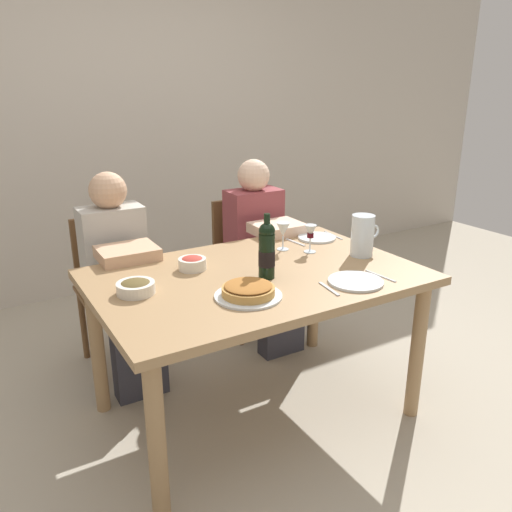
# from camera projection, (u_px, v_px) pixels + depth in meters

# --- Properties ---
(ground_plane) EXTENTS (8.00, 8.00, 0.00)m
(ground_plane) POSITION_uv_depth(u_px,v_px,m) (256.00, 411.00, 2.64)
(ground_plane) COLOR #B2A893
(back_wall) EXTENTS (8.00, 0.10, 2.80)m
(back_wall) POSITION_uv_depth(u_px,v_px,m) (116.00, 111.00, 3.89)
(back_wall) COLOR beige
(back_wall) RESTS_ON ground
(dining_table) EXTENTS (1.50, 1.00, 0.76)m
(dining_table) POSITION_uv_depth(u_px,v_px,m) (256.00, 291.00, 2.43)
(dining_table) COLOR #9E7A51
(dining_table) RESTS_ON ground
(wine_bottle) EXTENTS (0.08, 0.08, 0.30)m
(wine_bottle) POSITION_uv_depth(u_px,v_px,m) (267.00, 251.00, 2.30)
(wine_bottle) COLOR black
(wine_bottle) RESTS_ON dining_table
(water_pitcher) EXTENTS (0.17, 0.12, 0.21)m
(water_pitcher) POSITION_uv_depth(u_px,v_px,m) (362.00, 238.00, 2.61)
(water_pitcher) COLOR silver
(water_pitcher) RESTS_ON dining_table
(baked_tart) EXTENTS (0.28, 0.28, 0.06)m
(baked_tart) POSITION_uv_depth(u_px,v_px,m) (248.00, 291.00, 2.12)
(baked_tart) COLOR silver
(baked_tart) RESTS_ON dining_table
(salad_bowl) EXTENTS (0.13, 0.13, 0.07)m
(salad_bowl) POSITION_uv_depth(u_px,v_px,m) (192.00, 263.00, 2.43)
(salad_bowl) COLOR silver
(salad_bowl) RESTS_ON dining_table
(olive_bowl) EXTENTS (0.16, 0.16, 0.06)m
(olive_bowl) POSITION_uv_depth(u_px,v_px,m) (136.00, 287.00, 2.16)
(olive_bowl) COLOR silver
(olive_bowl) RESTS_ON dining_table
(wine_glass_left_diner) EXTENTS (0.07, 0.07, 0.15)m
(wine_glass_left_diner) POSITION_uv_depth(u_px,v_px,m) (283.00, 230.00, 2.70)
(wine_glass_left_diner) COLOR silver
(wine_glass_left_diner) RESTS_ON dining_table
(wine_glass_right_diner) EXTENTS (0.06, 0.06, 0.15)m
(wine_glass_right_diner) POSITION_uv_depth(u_px,v_px,m) (310.00, 233.00, 2.66)
(wine_glass_right_diner) COLOR silver
(wine_glass_right_diner) RESTS_ON dining_table
(dinner_plate_left_setting) EXTENTS (0.25, 0.25, 0.01)m
(dinner_plate_left_setting) POSITION_uv_depth(u_px,v_px,m) (356.00, 281.00, 2.28)
(dinner_plate_left_setting) COLOR silver
(dinner_plate_left_setting) RESTS_ON dining_table
(dinner_plate_right_setting) EXTENTS (0.21, 0.21, 0.01)m
(dinner_plate_right_setting) POSITION_uv_depth(u_px,v_px,m) (317.00, 238.00, 2.92)
(dinner_plate_right_setting) COLOR silver
(dinner_plate_right_setting) RESTS_ON dining_table
(fork_left_setting) EXTENTS (0.04, 0.16, 0.00)m
(fork_left_setting) POSITION_uv_depth(u_px,v_px,m) (329.00, 289.00, 2.21)
(fork_left_setting) COLOR silver
(fork_left_setting) RESTS_ON dining_table
(knife_left_setting) EXTENTS (0.02, 0.18, 0.00)m
(knife_left_setting) POSITION_uv_depth(u_px,v_px,m) (381.00, 276.00, 2.35)
(knife_left_setting) COLOR silver
(knife_left_setting) RESTS_ON dining_table
(knife_right_setting) EXTENTS (0.03, 0.18, 0.00)m
(knife_right_setting) POSITION_uv_depth(u_px,v_px,m) (333.00, 235.00, 2.98)
(knife_right_setting) COLOR silver
(knife_right_setting) RESTS_ON dining_table
(spoon_right_setting) EXTENTS (0.03, 0.16, 0.00)m
(spoon_right_setting) POSITION_uv_depth(u_px,v_px,m) (295.00, 242.00, 2.85)
(spoon_right_setting) COLOR silver
(spoon_right_setting) RESTS_ON dining_table
(chair_left) EXTENTS (0.40, 0.40, 0.87)m
(chair_left) POSITION_uv_depth(u_px,v_px,m) (111.00, 282.00, 3.01)
(chair_left) COLOR brown
(chair_left) RESTS_ON ground
(diner_left) EXTENTS (0.34, 0.50, 1.16)m
(diner_left) POSITION_uv_depth(u_px,v_px,m) (121.00, 275.00, 2.77)
(diner_left) COLOR #B7B2A8
(diner_left) RESTS_ON ground
(chair_right) EXTENTS (0.40, 0.40, 0.87)m
(chair_right) POSITION_uv_depth(u_px,v_px,m) (245.00, 256.00, 3.44)
(chair_right) COLOR brown
(chair_right) RESTS_ON ground
(diner_right) EXTENTS (0.34, 0.50, 1.16)m
(diner_right) POSITION_uv_depth(u_px,v_px,m) (263.00, 249.00, 3.21)
(diner_right) COLOR #8E3D42
(diner_right) RESTS_ON ground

